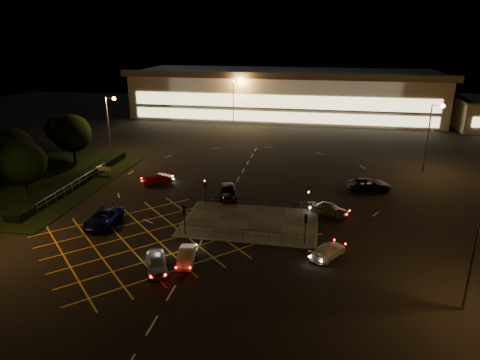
% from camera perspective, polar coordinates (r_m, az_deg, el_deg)
% --- Properties ---
extents(ground, '(180.00, 180.00, 0.00)m').
position_cam_1_polar(ground, '(48.39, -0.62, -4.59)').
color(ground, black).
rests_on(ground, ground).
extents(pedestrian_island, '(14.00, 9.00, 0.12)m').
position_cam_1_polar(pedestrian_island, '(46.25, 1.34, -5.69)').
color(pedestrian_island, '#4C4944').
rests_on(pedestrian_island, ground).
extents(grass_verge, '(18.00, 30.00, 0.08)m').
position_cam_1_polar(grass_verge, '(64.57, -24.64, -0.16)').
color(grass_verge, black).
rests_on(grass_verge, ground).
extents(hedge, '(2.00, 26.00, 1.00)m').
position_cam_1_polar(hedge, '(61.72, -20.89, -0.05)').
color(hedge, black).
rests_on(hedge, ground).
extents(supermarket, '(72.00, 26.50, 10.50)m').
position_cam_1_polar(supermarket, '(106.68, 6.02, 11.46)').
color(supermarket, beige).
rests_on(supermarket, ground).
extents(streetlight_nw, '(1.78, 0.56, 10.03)m').
position_cam_1_polar(streetlight_nw, '(70.58, -16.91, 7.80)').
color(streetlight_nw, slate).
rests_on(streetlight_nw, ground).
extents(streetlight_ne, '(1.78, 0.56, 10.03)m').
position_cam_1_polar(streetlight_ne, '(66.60, 24.26, 6.30)').
color(streetlight_ne, slate).
rests_on(streetlight_ne, ground).
extents(streetlight_far_left, '(1.78, 0.56, 10.03)m').
position_cam_1_polar(streetlight_far_left, '(94.12, -0.63, 11.30)').
color(streetlight_far_left, slate).
rests_on(streetlight_far_left, ground).
extents(streetlight_far_right, '(1.78, 0.56, 10.03)m').
position_cam_1_polar(streetlight_far_right, '(96.77, 23.92, 9.90)').
color(streetlight_far_right, slate).
rests_on(streetlight_far_right, ground).
extents(signal_sw, '(0.28, 0.30, 3.15)m').
position_cam_1_polar(signal_sw, '(43.09, -7.44, -4.44)').
color(signal_sw, black).
rests_on(signal_sw, pedestrian_island).
extents(signal_se, '(0.28, 0.30, 3.15)m').
position_cam_1_polar(signal_se, '(41.17, 8.75, -5.67)').
color(signal_se, black).
rests_on(signal_se, pedestrian_island).
extents(signal_nw, '(0.28, 0.30, 3.15)m').
position_cam_1_polar(signal_nw, '(50.18, -4.67, -0.86)').
color(signal_nw, black).
rests_on(signal_nw, pedestrian_island).
extents(signal_ne, '(0.28, 0.30, 3.15)m').
position_cam_1_polar(signal_ne, '(48.55, 9.14, -1.75)').
color(signal_ne, black).
rests_on(signal_ne, pedestrian_island).
extents(tree_b, '(5.40, 5.40, 7.35)m').
position_cam_1_polar(tree_b, '(65.73, -28.06, 3.84)').
color(tree_b, black).
rests_on(tree_b, ground).
extents(tree_c, '(5.76, 5.76, 7.84)m').
position_cam_1_polar(tree_c, '(69.69, -21.53, 5.80)').
color(tree_c, black).
rests_on(tree_c, ground).
extents(tree_d, '(4.68, 4.68, 6.37)m').
position_cam_1_polar(tree_d, '(78.01, -22.94, 6.23)').
color(tree_d, black).
rests_on(tree_d, ground).
extents(tree_e, '(5.40, 5.40, 7.35)m').
position_cam_1_polar(tree_e, '(57.55, -26.96, 2.09)').
color(tree_e, black).
rests_on(tree_e, ground).
extents(car_near_silver, '(3.33, 4.58, 1.45)m').
position_cam_1_polar(car_near_silver, '(38.10, -11.08, -10.76)').
color(car_near_silver, silver).
rests_on(car_near_silver, ground).
extents(car_queue_white, '(1.95, 3.98, 1.26)m').
position_cam_1_polar(car_queue_white, '(38.89, -7.15, -10.03)').
color(car_queue_white, silver).
rests_on(car_queue_white, ground).
extents(car_left_blue, '(2.94, 5.82, 1.58)m').
position_cam_1_polar(car_left_blue, '(47.82, -17.74, -4.84)').
color(car_left_blue, '#0C134D').
rests_on(car_left_blue, ground).
extents(car_far_dkgrey, '(3.32, 5.51, 1.50)m').
position_cam_1_polar(car_far_dkgrey, '(53.01, -1.62, -1.55)').
color(car_far_dkgrey, black).
rests_on(car_far_dkgrey, ground).
extents(car_right_silver, '(4.49, 2.90, 1.42)m').
position_cam_1_polar(car_right_silver, '(49.06, 11.86, -3.78)').
color(car_right_silver, '#A3A6AA').
rests_on(car_right_silver, ground).
extents(car_circ_red, '(3.96, 2.82, 1.24)m').
position_cam_1_polar(car_circ_red, '(58.94, -10.95, 0.14)').
color(car_circ_red, maroon).
rests_on(car_circ_red, ground).
extents(car_east_grey, '(6.04, 3.93, 1.55)m').
position_cam_1_polar(car_east_grey, '(57.69, 16.87, -0.62)').
color(car_east_grey, black).
rests_on(car_east_grey, ground).
extents(car_approach_white, '(3.74, 4.57, 1.25)m').
position_cam_1_polar(car_approach_white, '(40.31, 11.65, -9.20)').
color(car_approach_white, silver).
rests_on(car_approach_white, ground).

